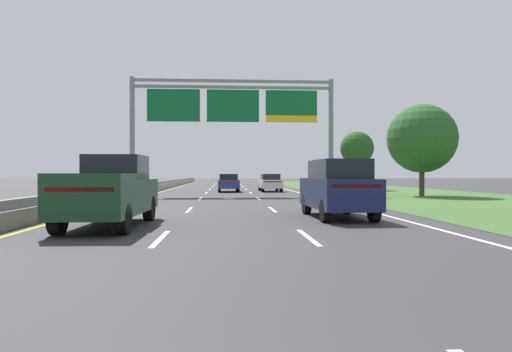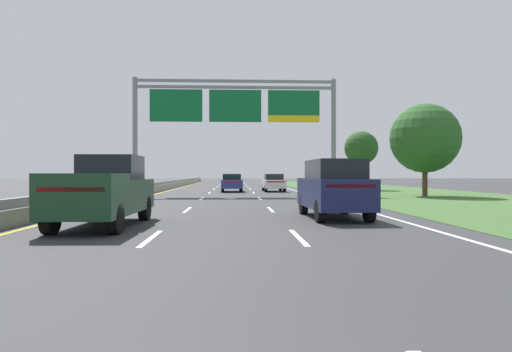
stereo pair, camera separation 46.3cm
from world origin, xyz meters
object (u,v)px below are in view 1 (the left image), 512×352
car_blue_centre_lane_sedan (228,182)px  roadside_tree_far (357,148)px  roadside_tree_mid (422,139)px  car_white_right_lane_sedan (270,182)px  car_navy_right_lane_suv (338,188)px  overhead_sign_gantry (233,111)px  pickup_truck_darkgreen (110,191)px

car_blue_centre_lane_sedan → roadside_tree_far: 13.41m
roadside_tree_far → car_blue_centre_lane_sedan: bearing=-164.2°
car_blue_centre_lane_sedan → roadside_tree_mid: bearing=-124.2°
roadside_tree_mid → roadside_tree_far: bearing=94.9°
car_blue_centre_lane_sedan → roadside_tree_mid: (13.59, -8.93, 3.26)m
car_white_right_lane_sedan → roadside_tree_far: bearing=-71.3°
car_navy_right_lane_suv → car_blue_centre_lane_sedan: bearing=7.8°
overhead_sign_gantry → car_blue_centre_lane_sedan: 8.49m
pickup_truck_darkgreen → roadside_tree_mid: 24.83m
car_blue_centre_lane_sedan → car_white_right_lane_sedan: bearing=-84.5°
car_navy_right_lane_suv → roadside_tree_far: bearing=-18.6°
pickup_truck_darkgreen → roadside_tree_far: roadside_tree_far is taller
pickup_truck_darkgreen → roadside_tree_mid: size_ratio=0.84×
car_navy_right_lane_suv → roadside_tree_mid: 18.35m
car_white_right_lane_sedan → car_navy_right_lane_suv: car_navy_right_lane_suv is taller
car_navy_right_lane_suv → roadside_tree_mid: roadside_tree_mid is taller
car_white_right_lane_sedan → car_blue_centre_lane_sedan: bearing=95.5°
roadside_tree_mid → roadside_tree_far: (-1.06, 12.48, -0.01)m
car_white_right_lane_sedan → overhead_sign_gantry: bearing=153.0°
overhead_sign_gantry → roadside_tree_mid: size_ratio=2.32×
pickup_truck_darkgreen → roadside_tree_far: 34.25m
pickup_truck_darkgreen → car_blue_centre_lane_sedan: 26.71m
car_white_right_lane_sedan → car_navy_right_lane_suv: bearing=179.3°
car_blue_centre_lane_sedan → roadside_tree_far: roadside_tree_far is taller
overhead_sign_gantry → pickup_truck_darkgreen: overhead_sign_gantry is taller
pickup_truck_darkgreen → car_blue_centre_lane_sedan: bearing=-6.9°
car_blue_centre_lane_sedan → roadside_tree_mid: roadside_tree_mid is taller
roadside_tree_far → pickup_truck_darkgreen: bearing=-118.5°
car_blue_centre_lane_sedan → overhead_sign_gantry: bearing=-178.3°
car_navy_right_lane_suv → car_white_right_lane_sedan: bearing=-0.9°
pickup_truck_darkgreen → roadside_tree_far: size_ratio=0.95×
roadside_tree_mid → car_white_right_lane_sedan: bearing=136.6°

